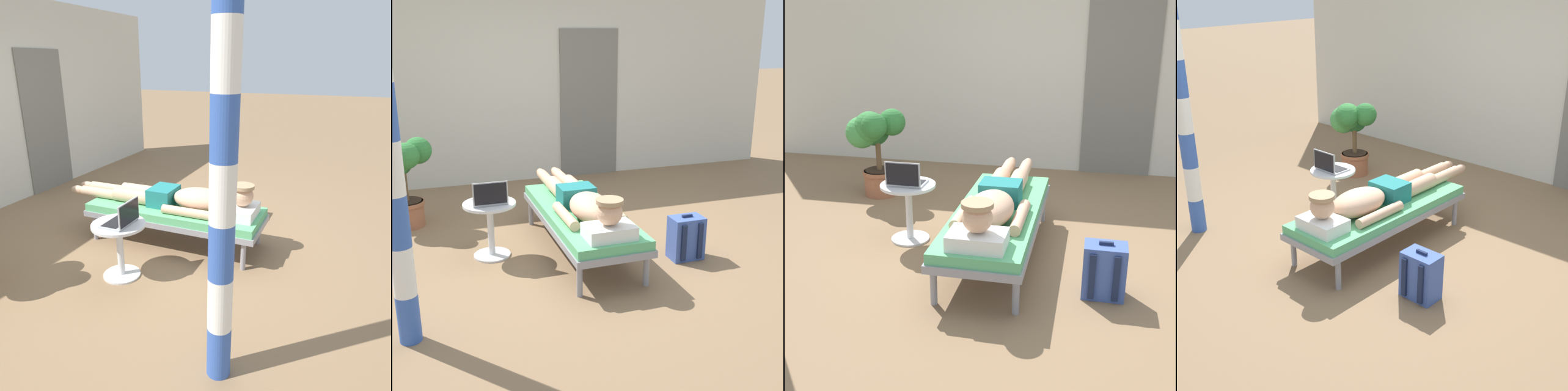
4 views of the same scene
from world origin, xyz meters
The scene contains 9 objects.
ground_plane centered at (0.00, 0.00, 0.00)m, with size 40.00×40.00×0.00m, color #846647.
house_wall_back centered at (-0.07, 2.69, 1.35)m, with size 7.60×0.20×2.70m, color beige.
house_door_panel centered at (0.92, 2.58, 1.02)m, with size 0.84×0.03×2.04m, color slate.
lounge_chair centered at (-0.07, -0.02, 0.35)m, with size 0.68×1.89×0.42m.
person_reclining centered at (-0.07, -0.08, 0.52)m, with size 0.53×2.17×0.33m.
side_table centered at (-0.89, 0.14, 0.36)m, with size 0.48×0.48×0.52m.
laptop centered at (-0.89, 0.09, 0.58)m, with size 0.31×0.24×0.23m.
backpack centered at (0.79, -0.48, 0.20)m, with size 0.30×0.26×0.42m.
potted_plant centered at (-1.64, 1.19, 0.64)m, with size 0.64×0.52×0.96m.
Camera 2 is at (-1.49, -4.34, 2.01)m, focal length 47.39 mm.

